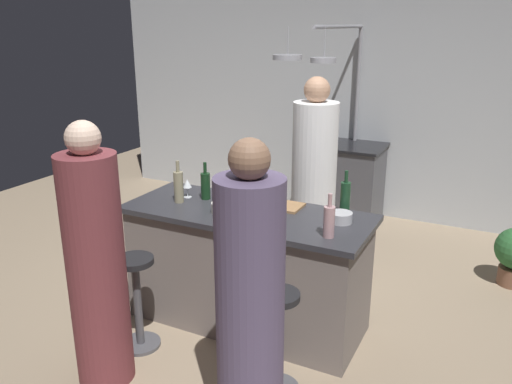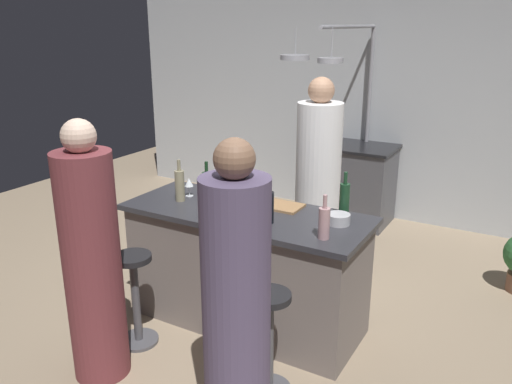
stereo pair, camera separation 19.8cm
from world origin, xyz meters
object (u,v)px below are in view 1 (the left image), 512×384
Objects in this scene: wine_bottle_rose at (329,221)px; wine_bottle_white at (179,186)px; mixing_bowl_steel at (341,217)px; wine_glass_near_left_guest at (187,184)px; guest_left at (96,268)px; bar_stool_left at (137,298)px; chef at (313,190)px; pepper_mill at (249,192)px; wine_glass_by_chef at (255,200)px; cutting_board at (280,205)px; bar_stool_right at (278,338)px; wine_bottle_red at (205,185)px; guest_right at (250,310)px; mixing_bowl_ceramic at (222,208)px; stove_range at (346,182)px; mixing_bowl_blue at (249,216)px; wine_bottle_green at (345,197)px; wine_bottle_dark at (271,206)px.

wine_bottle_white is (-1.22, 0.14, 0.02)m from wine_bottle_rose.
wine_glass_near_left_guest is at bearing -179.00° from mixing_bowl_steel.
bar_stool_left is at bearing 93.16° from guest_left.
wine_bottle_rose is at bearing -88.05° from mixing_bowl_steel.
chef is 0.83m from pepper_mill.
wine_glass_by_chef is (0.63, -0.10, 0.00)m from wine_glass_near_left_guest.
cutting_board is 2.19× the size of wine_glass_by_chef.
wine_glass_near_left_guest is (-1.08, 0.69, 0.63)m from bar_stool_right.
wine_bottle_rose is (1.19, 0.80, 0.23)m from guest_left.
wine_bottle_red is at bearing 164.74° from wine_glass_by_chef.
guest_right is 5.87× the size of wine_bottle_rose.
stove_range is at bearing 86.89° from mixing_bowl_ceramic.
mixing_bowl_ceramic is (-0.67, 0.51, 0.56)m from bar_stool_right.
wine_bottle_rose reaches higher than pepper_mill.
mixing_bowl_blue is (-0.57, 0.01, -0.07)m from wine_bottle_rose.
guest_left is 1.15m from wine_glass_by_chef.
guest_left is 0.97m from mixing_bowl_ceramic.
mixing_bowl_steel is (0.03, -0.18, -0.09)m from wine_bottle_green.
mixing_bowl_steel is (1.20, 0.71, 0.56)m from bar_stool_left.
cutting_board is 1.02× the size of wine_bottle_green.
bar_stool_left is 1.60m from wine_bottle_green.
wine_bottle_rose is at bearing 71.04° from bar_stool_right.
wine_glass_by_chef is (-0.45, 0.59, 0.63)m from bar_stool_right.
wine_glass_near_left_guest is at bearing 159.12° from mixing_bowl_blue.
bar_stool_right is 2.37× the size of wine_bottle_red.
wine_glass_by_chef is at bearing 43.81° from bar_stool_left.
mixing_bowl_steel reaches higher than stove_range.
mixing_bowl_steel is (1.18, 1.08, 0.16)m from guest_left.
mixing_bowl_steel is (0.81, 0.20, -0.00)m from mixing_bowl_ceramic.
wine_bottle_dark is 1.94× the size of mixing_bowl_blue.
wine_bottle_green is 2.02× the size of mixing_bowl_blue.
guest_left is 5.34× the size of wine_bottle_green.
guest_left is 1.03m from mixing_bowl_blue.
wine_bottle_white reaches higher than wine_bottle_rose.
mixing_bowl_steel is (-0.01, 0.28, -0.07)m from wine_bottle_rose.
guest_right reaches higher than mixing_bowl_ceramic.
wine_glass_by_chef is 0.94× the size of mixing_bowl_blue.
guest_right is at bearing -1.44° from guest_left.
wine_bottle_red is (-1.09, 0.29, 0.00)m from wine_bottle_rose.
wine_bottle_red reaches higher than bar_stool_left.
guest_right is 1.15m from mixing_bowl_ceramic.
wine_bottle_white reaches higher than wine_bottle_dark.
wine_bottle_dark reaches higher than pepper_mill.
guest_left is at bearing -95.36° from wine_bottle_red.
bar_stool_right is 4.66× the size of wine_glass_near_left_guest.
wine_bottle_white reaches higher than bar_stool_right.
mixing_bowl_steel is at bearing 13.80° from mixing_bowl_ceramic.
pepper_mill is at bearing -166.56° from wine_bottle_green.
guest_left is 1.08m from wine_glass_near_left_guest.
cutting_board is (0.71, 0.82, 0.53)m from bar_stool_left.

